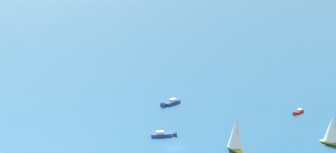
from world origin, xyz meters
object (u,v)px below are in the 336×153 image
object	(u,v)px
motorboat_far_port	(165,135)
motorboat_trailing	(170,103)
sailboat_near_centre	(332,130)
sailboat_far_stbd	(235,136)
motorboat_offshore	(298,112)

from	to	relation	value
motorboat_far_port	motorboat_trailing	size ratio (longest dim) A/B	0.86
sailboat_near_centre	sailboat_far_stbd	xyz separation A→B (m)	(-23.07, 11.03, 0.12)
sailboat_near_centre	motorboat_offshore	world-z (taller)	sailboat_near_centre
sailboat_far_stbd	motorboat_offshore	distance (m)	38.70
sailboat_far_stbd	motorboat_trailing	world-z (taller)	sailboat_far_stbd
sailboat_near_centre	motorboat_far_port	size ratio (longest dim) A/B	1.24
motorboat_offshore	motorboat_trailing	size ratio (longest dim) A/B	0.67
sailboat_near_centre	sailboat_far_stbd	size ratio (longest dim) A/B	0.97
sailboat_near_centre	motorboat_trailing	distance (m)	54.35
sailboat_near_centre	motorboat_offshore	size ratio (longest dim) A/B	1.57
sailboat_far_stbd	motorboat_offshore	world-z (taller)	sailboat_far_stbd
sailboat_near_centre	motorboat_far_port	bearing A→B (deg)	136.52
sailboat_near_centre	motorboat_offshore	xyz separation A→B (m)	(13.73, 22.44, -3.48)
motorboat_trailing	motorboat_far_port	bearing A→B (deg)	-128.29
motorboat_offshore	motorboat_trailing	bearing A→B (deg)	131.40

